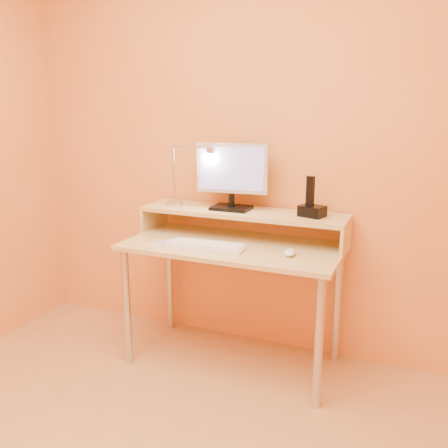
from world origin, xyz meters
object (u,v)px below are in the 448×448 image
at_px(keyboard, 206,247).
at_px(mouse, 290,252).
at_px(phone_dock, 312,211).
at_px(monitor_panel, 232,168).
at_px(remote_control, 163,244).
at_px(lamp_base, 175,203).

bearing_deg(keyboard, mouse, 3.66).
bearing_deg(phone_dock, monitor_panel, -164.09).
relative_size(monitor_panel, remote_control, 2.41).
xyz_separation_m(lamp_base, phone_dock, (0.83, 0.03, 0.02)).
bearing_deg(monitor_panel, keyboard, -101.74).
xyz_separation_m(keyboard, remote_control, (-0.25, -0.04, -0.00)).
bearing_deg(remote_control, monitor_panel, 75.66).
xyz_separation_m(lamp_base, keyboard, (0.33, -0.26, -0.16)).
xyz_separation_m(mouse, remote_control, (-0.69, -0.09, -0.01)).
bearing_deg(monitor_panel, lamp_base, 179.91).
relative_size(mouse, remote_control, 0.58).
height_order(keyboard, mouse, mouse).
height_order(monitor_panel, mouse, monitor_panel).
bearing_deg(phone_dock, mouse, -85.96).
xyz_separation_m(lamp_base, mouse, (0.77, -0.21, -0.16)).
bearing_deg(lamp_base, keyboard, -38.42).
distance_m(monitor_panel, lamp_base, 0.42).
height_order(phone_dock, mouse, phone_dock).
distance_m(phone_dock, remote_control, 0.83).
relative_size(keyboard, mouse, 4.19).
distance_m(keyboard, remote_control, 0.25).
bearing_deg(lamp_base, mouse, -14.87).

